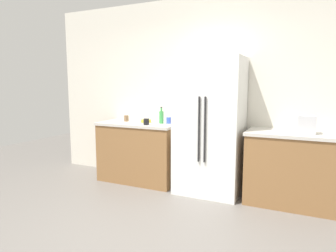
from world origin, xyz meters
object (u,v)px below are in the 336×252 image
object	(u,v)px
bottle_a	(161,117)
cup_a	(146,122)
refrigerator	(210,126)
cup_b	(126,118)
cup_c	(169,120)
bowl_a	(146,121)
toaster	(307,125)

from	to	relation	value
bottle_a	cup_a	world-z (taller)	bottle_a
refrigerator	cup_b	world-z (taller)	refrigerator
refrigerator	cup_c	size ratio (longest dim) A/B	19.45
refrigerator	bottle_a	distance (m)	0.80
bowl_a	toaster	bearing A→B (deg)	-3.27
refrigerator	cup_c	xyz separation A→B (m)	(-0.68, 0.13, 0.04)
refrigerator	bowl_a	size ratio (longest dim) A/B	11.86
cup_c	toaster	bearing A→B (deg)	-4.67
toaster	cup_b	xyz separation A→B (m)	(-2.64, 0.11, -0.06)
toaster	cup_a	bearing A→B (deg)	-176.49
toaster	cup_c	world-z (taller)	toaster
bottle_a	cup_c	size ratio (longest dim) A/B	2.62
refrigerator	cup_a	bearing A→B (deg)	-170.36
bottle_a	cup_b	bearing A→B (deg)	179.59
cup_b	cup_c	size ratio (longest dim) A/B	0.99
toaster	cup_b	distance (m)	2.64
cup_b	bowl_a	world-z (taller)	cup_b
toaster	cup_a	xyz separation A→B (m)	(-2.13, -0.13, -0.06)
cup_a	bowl_a	bearing A→B (deg)	119.99
refrigerator	cup_b	xyz separation A→B (m)	(-1.42, 0.09, 0.04)
cup_c	bowl_a	xyz separation A→B (m)	(-0.38, -0.02, -0.02)
toaster	cup_b	world-z (taller)	toaster
toaster	bowl_a	distance (m)	2.29
refrigerator	toaster	size ratio (longest dim) A/B	8.66
refrigerator	toaster	world-z (taller)	refrigerator
refrigerator	bowl_a	world-z (taller)	refrigerator
refrigerator	cup_a	xyz separation A→B (m)	(-0.92, -0.16, 0.03)
cup_a	cup_c	world-z (taller)	cup_c
toaster	bowl_a	bearing A→B (deg)	176.73
bottle_a	cup_c	distance (m)	0.13
cup_a	bowl_a	distance (m)	0.30
toaster	bowl_a	size ratio (longest dim) A/B	1.37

